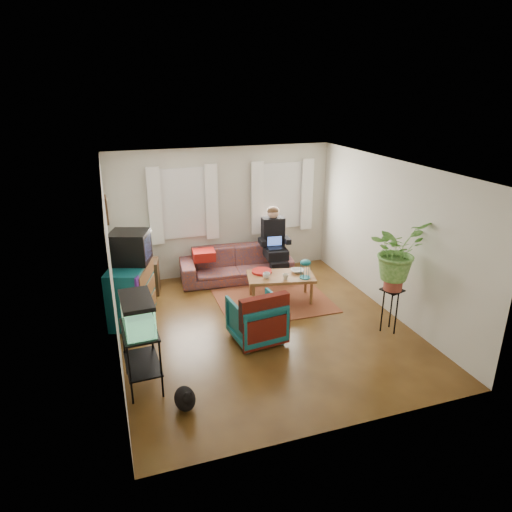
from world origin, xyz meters
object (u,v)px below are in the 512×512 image
object	(u,v)px
plant_stand	(390,310)
sofa	(236,259)
side_table	(147,277)
dresser	(131,292)
aquarium_stand	(142,358)
coffee_table	(280,288)
armchair	(256,317)

from	to	relation	value
plant_stand	sofa	bearing A→B (deg)	121.90
side_table	dresser	size ratio (longest dim) A/B	0.59
side_table	aquarium_stand	xyz separation A→B (m)	(-0.35, -2.91, 0.10)
coffee_table	plant_stand	size ratio (longest dim) A/B	1.63
dresser	plant_stand	world-z (taller)	dresser
dresser	armchair	world-z (taller)	dresser
plant_stand	dresser	bearing A→B (deg)	155.71
side_table	dresser	distance (m)	1.03
aquarium_stand	coffee_table	bearing A→B (deg)	32.07
dresser	coffee_table	distance (m)	2.63
dresser	aquarium_stand	size ratio (longest dim) A/B	1.29
armchair	plant_stand	distance (m)	2.13
armchair	dresser	bearing A→B (deg)	-43.46
side_table	coffee_table	size ratio (longest dim) A/B	0.54
sofa	aquarium_stand	xyz separation A→B (m)	(-2.12, -3.00, -0.01)
aquarium_stand	coffee_table	size ratio (longest dim) A/B	0.70
side_table	plant_stand	world-z (taller)	plant_stand
coffee_table	dresser	bearing A→B (deg)	-170.78
sofa	armchair	xyz separation A→B (m)	(-0.36, -2.37, -0.05)
aquarium_stand	plant_stand	bearing A→B (deg)	0.64
dresser	armchair	bearing A→B (deg)	-18.11
side_table	armchair	size ratio (longest dim) A/B	0.85
sofa	side_table	size ratio (longest dim) A/B	3.42
sofa	armchair	bearing A→B (deg)	-93.38
side_table	dresser	world-z (taller)	dresser
sofa	armchair	world-z (taller)	sofa
coffee_table	plant_stand	xyz separation A→B (m)	(1.24, -1.60, 0.12)
sofa	dresser	size ratio (longest dim) A/B	2.04
dresser	armchair	size ratio (longest dim) A/B	1.43
aquarium_stand	plant_stand	xyz separation A→B (m)	(3.86, 0.21, -0.05)
side_table	armchair	bearing A→B (deg)	-58.09
aquarium_stand	coffee_table	xyz separation A→B (m)	(2.62, 1.81, -0.17)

